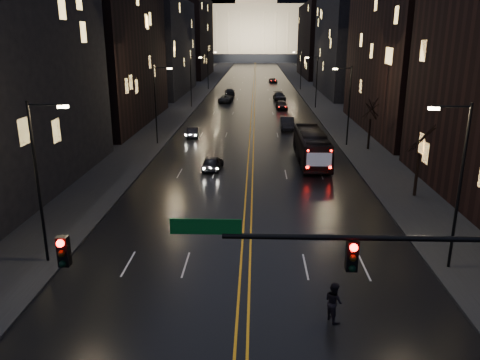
# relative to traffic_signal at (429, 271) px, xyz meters

# --- Properties ---
(road) EXTENTS (20.00, 320.00, 0.02)m
(road) POSITION_rel_traffic_signal_xyz_m (-5.91, 130.00, -5.09)
(road) COLOR black
(road) RESTS_ON ground
(sidewalk_left) EXTENTS (8.00, 320.00, 0.16)m
(sidewalk_left) POSITION_rel_traffic_signal_xyz_m (-19.91, 130.00, -5.02)
(sidewalk_left) COLOR black
(sidewalk_left) RESTS_ON ground
(sidewalk_right) EXTENTS (8.00, 320.00, 0.16)m
(sidewalk_right) POSITION_rel_traffic_signal_xyz_m (8.09, 130.00, -5.02)
(sidewalk_right) COLOR black
(sidewalk_right) RESTS_ON ground
(center_line) EXTENTS (0.62, 320.00, 0.01)m
(center_line) POSITION_rel_traffic_signal_xyz_m (-5.91, 130.00, -5.08)
(center_line) COLOR orange
(center_line) RESTS_ON road
(building_left_mid) EXTENTS (12.00, 30.00, 28.00)m
(building_left_mid) POSITION_rel_traffic_signal_xyz_m (-26.91, 54.00, 8.90)
(building_left_mid) COLOR black
(building_left_mid) RESTS_ON ground
(building_left_far) EXTENTS (12.00, 34.00, 20.00)m
(building_left_far) POSITION_rel_traffic_signal_xyz_m (-26.91, 92.00, 4.90)
(building_left_far) COLOR black
(building_left_far) RESTS_ON ground
(building_left_dist) EXTENTS (12.00, 40.00, 24.00)m
(building_left_dist) POSITION_rel_traffic_signal_xyz_m (-26.91, 140.00, 6.90)
(building_left_dist) COLOR black
(building_left_dist) RESTS_ON ground
(building_right_mid) EXTENTS (12.00, 34.00, 26.00)m
(building_right_mid) POSITION_rel_traffic_signal_xyz_m (15.09, 92.00, 7.90)
(building_right_mid) COLOR black
(building_right_mid) RESTS_ON ground
(building_right_dist) EXTENTS (12.00, 40.00, 22.00)m
(building_right_dist) POSITION_rel_traffic_signal_xyz_m (15.09, 140.00, 5.90)
(building_right_dist) COLOR black
(building_right_dist) RESTS_ON ground
(capitol) EXTENTS (90.00, 50.00, 58.50)m
(capitol) POSITION_rel_traffic_signal_xyz_m (-5.91, 250.00, 12.05)
(capitol) COLOR black
(capitol) RESTS_ON ground
(traffic_signal) EXTENTS (17.29, 0.45, 7.00)m
(traffic_signal) POSITION_rel_traffic_signal_xyz_m (0.00, 0.00, 0.00)
(traffic_signal) COLOR black
(traffic_signal) RESTS_ON ground
(streetlamp_right_near) EXTENTS (2.13, 0.25, 9.00)m
(streetlamp_right_near) POSITION_rel_traffic_signal_xyz_m (4.91, 10.00, -0.02)
(streetlamp_right_near) COLOR black
(streetlamp_right_near) RESTS_ON ground
(streetlamp_left_near) EXTENTS (2.13, 0.25, 9.00)m
(streetlamp_left_near) POSITION_rel_traffic_signal_xyz_m (-16.72, 10.00, -0.02)
(streetlamp_left_near) COLOR black
(streetlamp_left_near) RESTS_ON ground
(streetlamp_right_mid) EXTENTS (2.13, 0.25, 9.00)m
(streetlamp_right_mid) POSITION_rel_traffic_signal_xyz_m (4.91, 40.00, -0.02)
(streetlamp_right_mid) COLOR black
(streetlamp_right_mid) RESTS_ON ground
(streetlamp_left_mid) EXTENTS (2.13, 0.25, 9.00)m
(streetlamp_left_mid) POSITION_rel_traffic_signal_xyz_m (-16.72, 40.00, -0.02)
(streetlamp_left_mid) COLOR black
(streetlamp_left_mid) RESTS_ON ground
(streetlamp_right_far) EXTENTS (2.13, 0.25, 9.00)m
(streetlamp_right_far) POSITION_rel_traffic_signal_xyz_m (4.91, 70.00, -0.02)
(streetlamp_right_far) COLOR black
(streetlamp_right_far) RESTS_ON ground
(streetlamp_left_far) EXTENTS (2.13, 0.25, 9.00)m
(streetlamp_left_far) POSITION_rel_traffic_signal_xyz_m (-16.72, 70.00, -0.02)
(streetlamp_left_far) COLOR black
(streetlamp_left_far) RESTS_ON ground
(streetlamp_right_dist) EXTENTS (2.13, 0.25, 9.00)m
(streetlamp_right_dist) POSITION_rel_traffic_signal_xyz_m (4.91, 100.00, -0.02)
(streetlamp_right_dist) COLOR black
(streetlamp_right_dist) RESTS_ON ground
(streetlamp_left_dist) EXTENTS (2.13, 0.25, 9.00)m
(streetlamp_left_dist) POSITION_rel_traffic_signal_xyz_m (-16.72, 100.00, -0.02)
(streetlamp_left_dist) COLOR black
(streetlamp_left_dist) RESTS_ON ground
(tree_right_mid) EXTENTS (2.40, 2.40, 6.65)m
(tree_right_mid) POSITION_rel_traffic_signal_xyz_m (7.09, 22.00, -0.58)
(tree_right_mid) COLOR black
(tree_right_mid) RESTS_ON ground
(tree_right_far) EXTENTS (2.40, 2.40, 6.65)m
(tree_right_far) POSITION_rel_traffic_signal_xyz_m (7.09, 38.00, -0.58)
(tree_right_far) COLOR black
(tree_right_far) RESTS_ON ground
(bus) EXTENTS (2.76, 11.41, 3.17)m
(bus) POSITION_rel_traffic_signal_xyz_m (0.16, 32.61, -3.52)
(bus) COLOR black
(bus) RESTS_ON ground
(oncoming_car_a) EXTENTS (2.03, 4.19, 1.38)m
(oncoming_car_a) POSITION_rel_traffic_signal_xyz_m (-9.46, 29.40, -4.41)
(oncoming_car_a) COLOR black
(oncoming_car_a) RESTS_ON ground
(oncoming_car_b) EXTENTS (1.83, 4.16, 1.33)m
(oncoming_car_b) POSITION_rel_traffic_signal_xyz_m (-13.31, 44.37, -4.44)
(oncoming_car_b) COLOR black
(oncoming_car_b) RESTS_ON ground
(oncoming_car_c) EXTENTS (2.81, 5.29, 1.42)m
(oncoming_car_c) POSITION_rel_traffic_signal_xyz_m (-11.25, 77.41, -4.40)
(oncoming_car_c) COLOR black
(oncoming_car_c) RESTS_ON ground
(oncoming_car_d) EXTENTS (2.43, 5.27, 1.49)m
(oncoming_car_d) POSITION_rel_traffic_signal_xyz_m (-11.10, 88.51, -4.36)
(oncoming_car_d) COLOR black
(oncoming_car_d) RESTS_ON ground
(receding_car_a) EXTENTS (1.86, 5.14, 1.68)m
(receding_car_a) POSITION_rel_traffic_signal_xyz_m (-1.14, 50.00, -4.26)
(receding_car_a) COLOR black
(receding_car_a) RESTS_ON ground
(receding_car_b) EXTENTS (2.06, 4.65, 1.56)m
(receding_car_b) POSITION_rel_traffic_signal_xyz_m (-0.94, 68.59, -4.33)
(receding_car_b) COLOR black
(receding_car_b) RESTS_ON ground
(receding_car_c) EXTENTS (2.58, 5.48, 1.54)m
(receding_car_c) POSITION_rel_traffic_signal_xyz_m (-0.78, 80.74, -4.33)
(receding_car_c) COLOR black
(receding_car_c) RESTS_ON ground
(receding_car_d) EXTENTS (2.36, 4.53, 1.22)m
(receding_car_d) POSITION_rel_traffic_signal_xyz_m (-0.75, 118.94, -4.49)
(receding_car_d) COLOR black
(receding_car_d) RESTS_ON ground
(pedestrian_b) EXTENTS (0.83, 1.02, 1.84)m
(pedestrian_b) POSITION_rel_traffic_signal_xyz_m (-1.91, 5.00, -4.18)
(pedestrian_b) COLOR black
(pedestrian_b) RESTS_ON ground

